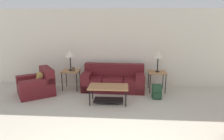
# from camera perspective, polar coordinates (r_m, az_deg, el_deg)

# --- Properties ---
(wall_back) EXTENTS (8.68, 0.06, 2.60)m
(wall_back) POSITION_cam_1_polar(r_m,az_deg,el_deg) (6.85, 1.58, 6.28)
(wall_back) COLOR silver
(wall_back) RESTS_ON ground_plane
(couch) EXTENTS (2.01, 0.91, 0.82)m
(couch) POSITION_cam_1_polar(r_m,az_deg,el_deg) (6.52, 0.42, -3.08)
(couch) COLOR maroon
(couch) RESTS_ON ground_plane
(armchair) EXTENTS (1.33, 1.32, 0.80)m
(armchair) POSITION_cam_1_polar(r_m,az_deg,el_deg) (6.51, -20.57, -4.14)
(armchair) COLOR maroon
(armchair) RESTS_ON ground_plane
(coffee_table) EXTENTS (1.07, 0.59, 0.48)m
(coffee_table) POSITION_cam_1_polar(r_m,az_deg,el_deg) (5.45, -1.03, -5.89)
(coffee_table) COLOR #A87042
(coffee_table) RESTS_ON ground_plane
(side_table_left) EXTENTS (0.55, 0.54, 0.63)m
(side_table_left) POSITION_cam_1_polar(r_m,az_deg,el_deg) (6.65, -11.66, -0.63)
(side_table_left) COLOR #A87042
(side_table_left) RESTS_ON ground_plane
(side_table_right) EXTENTS (0.55, 0.54, 0.63)m
(side_table_right) POSITION_cam_1_polar(r_m,az_deg,el_deg) (6.48, 12.77, -1.05)
(side_table_right) COLOR #A87042
(side_table_right) RESTS_ON ground_plane
(table_lamp_left) EXTENTS (0.30, 0.30, 0.67)m
(table_lamp_left) POSITION_cam_1_polar(r_m,az_deg,el_deg) (6.53, -11.91, 4.52)
(table_lamp_left) COLOR black
(table_lamp_left) RESTS_ON side_table_left
(table_lamp_right) EXTENTS (0.30, 0.30, 0.67)m
(table_lamp_right) POSITION_cam_1_polar(r_m,az_deg,el_deg) (6.36, 13.05, 4.22)
(table_lamp_right) COLOR black
(table_lamp_right) RESTS_ON side_table_right
(backpack) EXTENTS (0.27, 0.30, 0.41)m
(backpack) POSITION_cam_1_polar(r_m,az_deg,el_deg) (5.95, 12.67, -6.09)
(backpack) COLOR #23472D
(backpack) RESTS_ON ground_plane
(picture_frame) EXTENTS (0.10, 0.04, 0.13)m
(picture_frame) POSITION_cam_1_polar(r_m,az_deg,el_deg) (6.51, -11.00, 0.28)
(picture_frame) COLOR #4C3828
(picture_frame) RESTS_ON side_table_left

